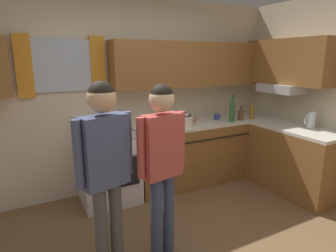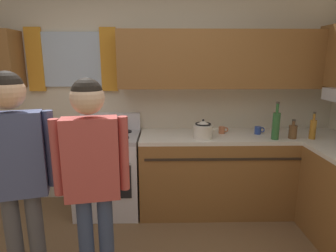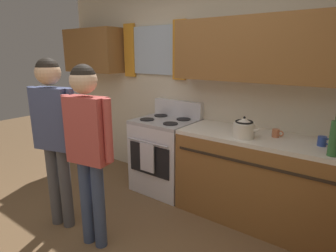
# 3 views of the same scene
# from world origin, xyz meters

# --- Properties ---
(back_wall_unit) EXTENTS (4.60, 0.42, 2.60)m
(back_wall_unit) POSITION_xyz_m (0.08, 1.82, 1.46)
(back_wall_unit) COLOR beige
(back_wall_unit) RESTS_ON ground
(kitchen_counter_run) EXTENTS (2.29, 1.81, 0.90)m
(kitchen_counter_run) POSITION_xyz_m (1.44, 1.23, 0.45)
(kitchen_counter_run) COLOR brown
(kitchen_counter_run) RESTS_ON ground
(stove_oven) EXTENTS (0.70, 0.67, 1.10)m
(stove_oven) POSITION_xyz_m (-0.36, 1.54, 0.47)
(stove_oven) COLOR silver
(stove_oven) RESTS_ON ground
(bottle_oil_amber) EXTENTS (0.06, 0.06, 0.29)m
(bottle_oil_amber) POSITION_xyz_m (1.83, 1.34, 1.01)
(bottle_oil_amber) COLOR #B27223
(bottle_oil_amber) RESTS_ON kitchen_counter_run
(bottle_squat_brown) EXTENTS (0.08, 0.08, 0.21)m
(bottle_squat_brown) POSITION_xyz_m (1.63, 1.37, 0.98)
(bottle_squat_brown) COLOR brown
(bottle_squat_brown) RESTS_ON kitchen_counter_run
(bottle_wine_green) EXTENTS (0.08, 0.08, 0.39)m
(bottle_wine_green) POSITION_xyz_m (1.43, 1.33, 1.05)
(bottle_wine_green) COLOR #2D6633
(bottle_wine_green) RESTS_ON kitchen_counter_run
(cup_terracotta) EXTENTS (0.11, 0.07, 0.08)m
(cup_terracotta) POSITION_xyz_m (0.93, 1.59, 0.94)
(cup_terracotta) COLOR #B76642
(cup_terracotta) RESTS_ON kitchen_counter_run
(mug_cobalt_blue) EXTENTS (0.11, 0.07, 0.08)m
(mug_cobalt_blue) POSITION_xyz_m (1.33, 1.56, 0.94)
(mug_cobalt_blue) COLOR #2D479E
(mug_cobalt_blue) RESTS_ON kitchen_counter_run
(stovetop_kettle) EXTENTS (0.27, 0.20, 0.21)m
(stovetop_kettle) POSITION_xyz_m (0.68, 1.39, 1.00)
(stovetop_kettle) COLOR silver
(stovetop_kettle) RESTS_ON kitchen_counter_run
(water_pitcher) EXTENTS (0.19, 0.11, 0.22)m
(water_pitcher) POSITION_xyz_m (2.10, 0.55, 1.01)
(water_pitcher) COLOR silver
(water_pitcher) RESTS_ON kitchen_counter_run
(adult_left) EXTENTS (0.49, 0.25, 1.64)m
(adult_left) POSITION_xyz_m (-0.72, 0.30, 1.03)
(adult_left) COLOR #4C4C51
(adult_left) RESTS_ON ground
(adult_in_plaid) EXTENTS (0.49, 0.22, 1.60)m
(adult_in_plaid) POSITION_xyz_m (-0.22, 0.29, 1.01)
(adult_in_plaid) COLOR #38476B
(adult_in_plaid) RESTS_ON ground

